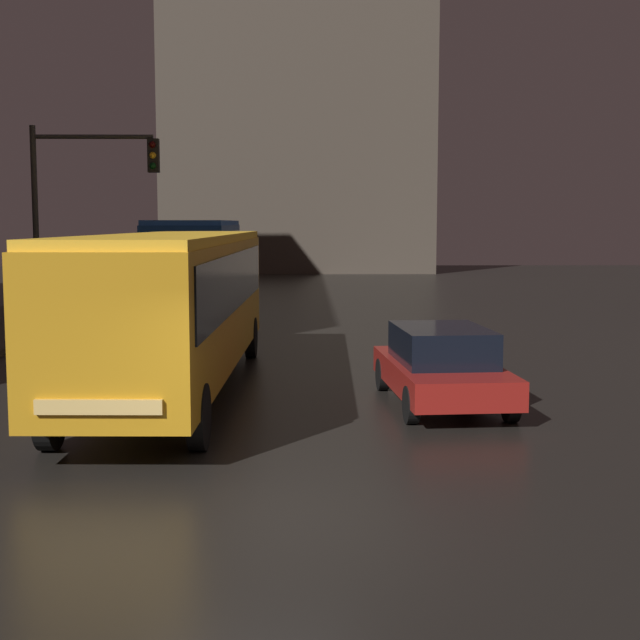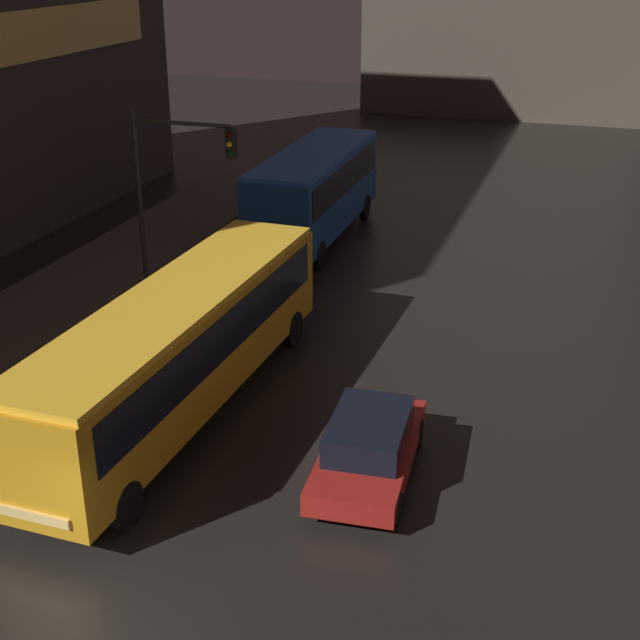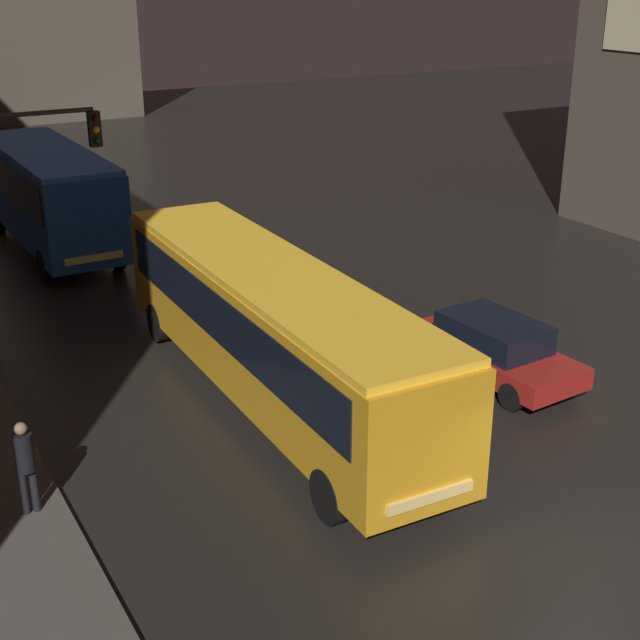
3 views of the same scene
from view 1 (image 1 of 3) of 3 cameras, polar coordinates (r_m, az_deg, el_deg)
name	(u,v)px [view 1 (image 1 of 3)]	position (r m, az deg, el deg)	size (l,w,h in m)	color
ground_plane	(245,522)	(10.30, -4.83, -12.79)	(120.00, 120.00, 0.00)	black
building_far_backdrop	(298,105)	(64.27, -1.42, 13.58)	(18.07, 12.00, 23.07)	#4C4238
bus_near	(175,295)	(17.75, -9.27, 1.59)	(2.73, 12.04, 3.13)	orange
bus_far	(196,258)	(31.70, -7.92, 3.95)	(2.70, 9.22, 3.42)	#194793
car_taxi	(441,365)	(16.58, 7.78, -2.86)	(2.18, 4.55, 1.44)	maroon
traffic_light_main	(80,197)	(25.15, -15.13, 7.64)	(3.46, 0.35, 5.95)	#2D2D2D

